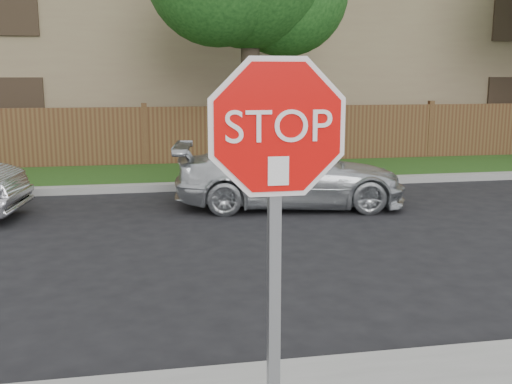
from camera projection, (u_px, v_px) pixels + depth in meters
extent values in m
plane|color=black|center=(155.00, 382.00, 4.78)|extent=(90.00, 90.00, 0.00)
cube|color=gray|center=(147.00, 188.00, 12.63)|extent=(70.00, 0.30, 0.15)
cube|color=#1E4714|center=(146.00, 176.00, 14.22)|extent=(70.00, 3.00, 0.12)
cube|color=#4F2F1B|center=(145.00, 138.00, 15.63)|extent=(70.00, 0.12, 1.60)
cube|color=#8A7355|center=(142.00, 58.00, 20.61)|extent=(34.00, 8.00, 6.00)
cylinder|color=#382B21|center=(250.00, 94.00, 14.21)|extent=(0.44, 0.44, 3.92)
cube|color=gray|center=(274.00, 291.00, 3.28)|extent=(0.06, 0.06, 2.30)
cylinder|color=white|center=(278.00, 128.00, 3.04)|extent=(1.01, 0.02, 1.01)
cylinder|color=red|center=(278.00, 128.00, 3.03)|extent=(0.93, 0.02, 0.93)
cube|color=white|center=(278.00, 171.00, 3.06)|extent=(0.11, 0.00, 0.15)
imported|color=silver|center=(290.00, 174.00, 11.07)|extent=(4.43, 2.29, 1.23)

